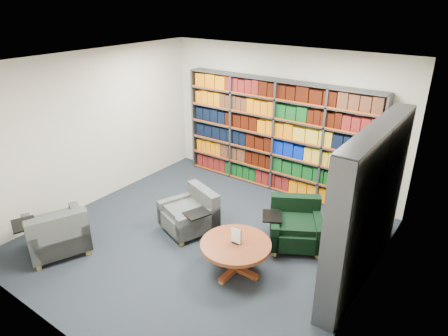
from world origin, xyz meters
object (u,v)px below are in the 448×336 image
Objects in this scene: chair_green_right at (295,226)px; chair_teal_front at (57,235)px; chair_teal_left at (192,214)px; coffee_table at (236,249)px.

chair_green_right is 0.94× the size of chair_teal_front.
chair_teal_front reaches higher than chair_teal_left.
chair_green_right is at bearing 22.64° from chair_teal_left.
chair_green_right is 3.67m from chair_teal_front.
chair_teal_front is (-2.80, -2.36, 0.02)m from chair_green_right.
chair_teal_left is 1.03× the size of coffee_table.
coffee_table is (1.21, -0.50, 0.09)m from chair_teal_left.
chair_teal_front reaches higher than coffee_table.
chair_teal_front is 1.14× the size of coffee_table.
chair_green_right is 1.21m from coffee_table.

